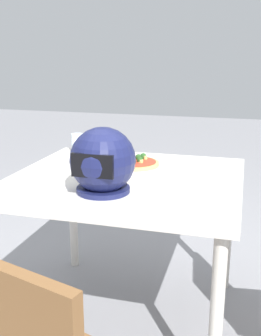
% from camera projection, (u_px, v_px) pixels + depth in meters
% --- Properties ---
extents(ground_plane, '(14.00, 14.00, 0.00)m').
position_uv_depth(ground_plane, '(126.00, 317.00, 2.09)').
color(ground_plane, gray).
extents(dining_table, '(1.05, 0.98, 0.75)m').
position_uv_depth(dining_table, '(126.00, 194.00, 1.91)').
color(dining_table, beige).
rests_on(dining_table, ground).
extents(pizza_plate, '(0.29, 0.29, 0.01)m').
position_uv_depth(pizza_plate, '(135.00, 166.00, 2.04)').
color(pizza_plate, white).
rests_on(pizza_plate, dining_table).
extents(pizza, '(0.24, 0.24, 0.06)m').
position_uv_depth(pizza, '(135.00, 163.00, 2.03)').
color(pizza, tan).
rests_on(pizza, pizza_plate).
extents(motorcycle_helmet, '(0.27, 0.27, 0.27)m').
position_uv_depth(motorcycle_helmet, '(103.00, 162.00, 1.65)').
color(motorcycle_helmet, '#191E4C').
rests_on(motorcycle_helmet, dining_table).
extents(drinking_glass, '(0.07, 0.07, 0.11)m').
position_uv_depth(drinking_glass, '(77.00, 143.00, 2.34)').
color(drinking_glass, silver).
rests_on(drinking_glass, dining_table).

